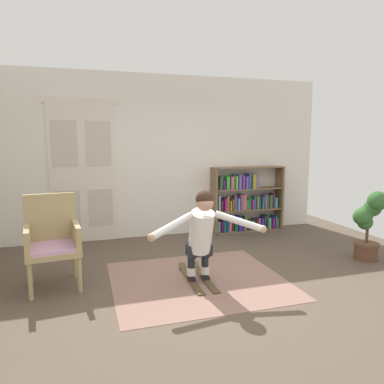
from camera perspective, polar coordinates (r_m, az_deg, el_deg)
name	(u,v)px	position (r m, az deg, el deg)	size (l,w,h in m)	color
ground_plane	(217,288)	(4.41, 4.04, -15.02)	(7.20, 7.20, 0.00)	brown
back_wall	(167,157)	(6.55, -4.05, 5.67)	(6.00, 0.10, 2.90)	white
double_door	(83,171)	(6.34, -17.05, 3.25)	(1.22, 0.05, 2.45)	silver
rug	(198,280)	(4.62, 0.98, -13.87)	(2.13, 1.91, 0.01)	#906B5E
bookshelf	(245,203)	(6.95, 8.52, -1.73)	(1.42, 0.30, 1.24)	brown
wicker_chair	(52,239)	(4.60, -21.42, -6.94)	(0.66, 0.66, 1.10)	tan
potted_plant	(368,222)	(5.82, 26.35, -4.36)	(0.43, 0.39, 1.03)	brown
skis_pair	(197,278)	(4.64, 0.86, -13.51)	(0.29, 0.95, 0.07)	brown
person_skier	(202,230)	(4.27, 1.57, -6.12)	(1.40, 0.60, 1.10)	white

